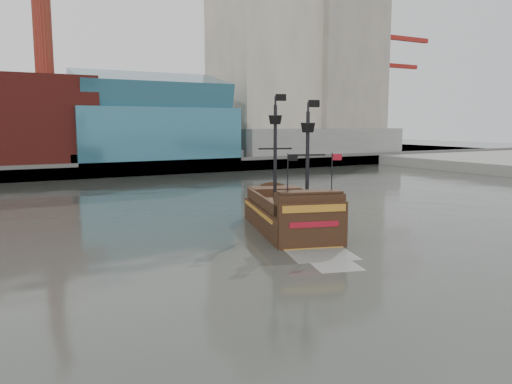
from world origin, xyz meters
TOP-DOWN VIEW (x-y plane):
  - ground at (0.00, 0.00)m, footprint 400.00×400.00m
  - promenade_far at (0.00, 92.00)m, footprint 220.00×60.00m
  - seawall at (0.00, 62.50)m, footprint 220.00×1.00m
  - skyline at (5.21, 84.56)m, footprint 149.00×45.00m
  - crane_a at (78.63, 82.00)m, footprint 22.50×4.00m
  - crane_b at (88.23, 92.00)m, footprint 19.10×4.00m
  - pirate_ship at (3.96, 11.75)m, footprint 9.52×17.36m

SIDE VIEW (x-z plane):
  - ground at x=0.00m, z-range 0.00..0.00m
  - promenade_far at x=0.00m, z-range 0.00..2.00m
  - pirate_ship at x=3.96m, z-range -5.10..7.36m
  - seawall at x=0.00m, z-range 0.00..2.60m
  - crane_b at x=88.23m, z-range 2.45..28.70m
  - crane_a at x=78.63m, z-range 2.99..35.24m
  - skyline at x=5.21m, z-range -6.45..55.55m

